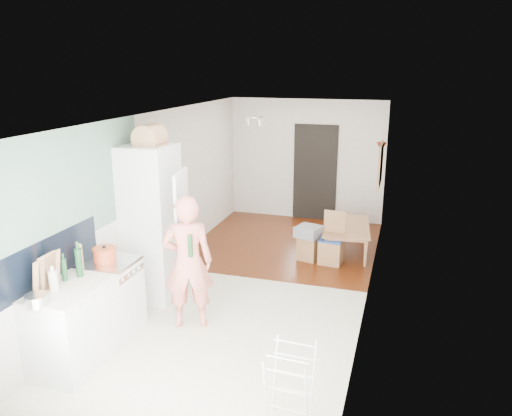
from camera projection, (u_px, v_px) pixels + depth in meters
The scene contains 32 objects.
room_shell at pixel (257, 204), 7.10m from camera, with size 3.20×7.00×2.50m, color silver, non-canonical shape.
floor at pixel (257, 284), 7.45m from camera, with size 3.20×7.00×0.01m, color beige.
wood_floor_overlay at pixel (286, 243), 9.14m from camera, with size 3.20×3.30×0.01m, color #521A06.
sage_wall_panel at pixel (68, 187), 5.54m from camera, with size 0.02×3.00×1.30m, color slate.
tile_splashback at pixel (42, 264), 5.23m from camera, with size 0.02×1.90×0.50m, color black.
doorway_recess at pixel (315, 173), 10.31m from camera, with size 0.90×0.04×2.00m, color black.
base_cabinet at pixel (72, 329), 5.35m from camera, with size 0.60×0.90×0.86m, color white.
worktop at pixel (68, 290), 5.22m from camera, with size 0.62×0.92×0.06m, color beige.
range_cooker at pixel (111, 298), 6.03m from camera, with size 0.60×0.60×0.88m, color white.
cooker_top at pixel (108, 263), 5.91m from camera, with size 0.60×0.60×0.04m, color silver.
fridge_housing at pixel (151, 224), 6.79m from camera, with size 0.66×0.66×2.15m, color white.
fridge_door at pixel (181, 199), 6.21m from camera, with size 0.56×0.04×0.70m, color white.
fridge_interior at pixel (170, 192), 6.57m from camera, with size 0.02×0.52×0.66m, color white.
pinboard at pixel (381, 165), 8.32m from camera, with size 0.03×0.90×0.70m, color tan.
pinboard_frame at pixel (380, 165), 8.32m from camera, with size 0.01×0.94×0.74m, color #9E6344.
wall_sconce at pixel (381, 147), 8.87m from camera, with size 0.18×0.18×0.16m, color maroon.
person at pixel (187, 251), 6.03m from camera, with size 0.73×0.48×1.99m, color #EC7E6B.
dining_table at pixel (347, 241), 8.66m from camera, with size 1.18×0.66×0.42m, color #9E6344.
dining_chair at pixel (332, 239), 8.11m from camera, with size 0.36×0.36×0.86m, color #9E6344, non-canonical shape.
stool at pixel (309, 248), 8.33m from camera, with size 0.31×0.31×0.41m, color #9E6344, non-canonical shape.
grey_drape at pixel (309, 232), 8.26m from camera, with size 0.38×0.38×0.17m, color slate.
drying_rack at pixel (290, 386), 4.50m from camera, with size 0.38×0.35×0.75m, color white, non-canonical shape.
bread_bin at pixel (150, 138), 6.44m from camera, with size 0.37×0.35×0.20m, color tan, non-canonical shape.
red_casserole at pixel (105, 254), 5.90m from camera, with size 0.28×0.28×0.16m, color #CC4924.
steel_pan at pixel (37, 300), 4.81m from camera, with size 0.22×0.22×0.11m, color silver.
held_bottle at pixel (190, 246), 5.85m from camera, with size 0.06×0.06×0.27m, color #184121.
bottle_a at pixel (79, 263), 5.44m from camera, with size 0.07×0.07×0.32m, color #184121.
bottle_b at pixel (64, 270), 5.34m from camera, with size 0.06×0.06×0.25m, color #184121.
bottle_c at pixel (53, 281), 5.10m from camera, with size 0.09×0.09×0.22m, color silver.
pepper_mill_front at pixel (80, 262), 5.59m from camera, with size 0.06×0.06×0.21m, color tan.
pepper_mill_back at pixel (80, 259), 5.64m from camera, with size 0.07×0.07×0.24m, color tan.
chopping_boards at pixel (46, 273), 5.07m from camera, with size 0.04×0.30×0.41m, color tan, non-canonical shape.
Camera 1 is at (1.98, -6.54, 3.16)m, focal length 35.00 mm.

